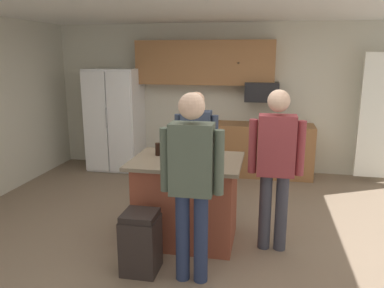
{
  "coord_description": "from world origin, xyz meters",
  "views": [
    {
      "loc": [
        0.69,
        -4.05,
        2.06
      ],
      "look_at": [
        -0.14,
        0.17,
        1.05
      ],
      "focal_mm": 35.66,
      "sensor_mm": 36.0,
      "label": 1
    }
  ],
  "objects_px": {
    "person_host_foreground": "(276,160)",
    "trash_bin": "(141,242)",
    "refrigerator": "(115,120)",
    "glass_dark_ale": "(203,152)",
    "mug_blue_stoneware": "(179,156)",
    "glass_stout_tall": "(177,148)",
    "microwave_over_range": "(262,92)",
    "kitchen_island": "(187,199)",
    "tumbler_amber": "(158,149)",
    "glass_short_whisky": "(219,155)",
    "person_guest_by_door": "(192,176)",
    "glass_pilsner": "(174,151)",
    "person_elder_center": "(196,145)"
  },
  "relations": [
    {
      "from": "refrigerator",
      "to": "glass_pilsner",
      "type": "distance_m",
      "value": 3.02
    },
    {
      "from": "person_elder_center",
      "to": "glass_stout_tall",
      "type": "distance_m",
      "value": 0.63
    },
    {
      "from": "trash_bin",
      "to": "mug_blue_stoneware",
      "type": "bearing_deg",
      "value": 70.73
    },
    {
      "from": "person_host_foreground",
      "to": "microwave_over_range",
      "type": "bearing_deg",
      "value": -83.81
    },
    {
      "from": "kitchen_island",
      "to": "tumbler_amber",
      "type": "distance_m",
      "value": 0.65
    },
    {
      "from": "person_elder_center",
      "to": "person_guest_by_door",
      "type": "xyz_separation_m",
      "value": [
        0.25,
        -1.58,
        0.1
      ]
    },
    {
      "from": "glass_dark_ale",
      "to": "glass_stout_tall",
      "type": "bearing_deg",
      "value": 166.5
    },
    {
      "from": "kitchen_island",
      "to": "tumbler_amber",
      "type": "relative_size",
      "value": 8.47
    },
    {
      "from": "glass_dark_ale",
      "to": "glass_pilsner",
      "type": "bearing_deg",
      "value": -164.66
    },
    {
      "from": "microwave_over_range",
      "to": "tumbler_amber",
      "type": "height_order",
      "value": "microwave_over_range"
    },
    {
      "from": "refrigerator",
      "to": "trash_bin",
      "type": "distance_m",
      "value": 3.65
    },
    {
      "from": "glass_stout_tall",
      "to": "refrigerator",
      "type": "bearing_deg",
      "value": 126.18
    },
    {
      "from": "person_elder_center",
      "to": "tumbler_amber",
      "type": "distance_m",
      "value": 0.77
    },
    {
      "from": "kitchen_island",
      "to": "trash_bin",
      "type": "relative_size",
      "value": 1.97
    },
    {
      "from": "glass_pilsner",
      "to": "tumbler_amber",
      "type": "bearing_deg",
      "value": 159.91
    },
    {
      "from": "trash_bin",
      "to": "tumbler_amber",
      "type": "bearing_deg",
      "value": 93.66
    },
    {
      "from": "person_host_foreground",
      "to": "trash_bin",
      "type": "distance_m",
      "value": 1.59
    },
    {
      "from": "mug_blue_stoneware",
      "to": "microwave_over_range",
      "type": "bearing_deg",
      "value": 73.32
    },
    {
      "from": "person_guest_by_door",
      "to": "person_host_foreground",
      "type": "xyz_separation_m",
      "value": [
        0.74,
        0.75,
        -0.02
      ]
    },
    {
      "from": "refrigerator",
      "to": "glass_short_whisky",
      "type": "distance_m",
      "value": 3.38
    },
    {
      "from": "person_guest_by_door",
      "to": "person_host_foreground",
      "type": "distance_m",
      "value": 1.05
    },
    {
      "from": "microwave_over_range",
      "to": "glass_short_whisky",
      "type": "bearing_deg",
      "value": -98.14
    },
    {
      "from": "microwave_over_range",
      "to": "person_elder_center",
      "type": "distance_m",
      "value": 2.06
    },
    {
      "from": "glass_pilsner",
      "to": "mug_blue_stoneware",
      "type": "relative_size",
      "value": 1.29
    },
    {
      "from": "glass_pilsner",
      "to": "trash_bin",
      "type": "xyz_separation_m",
      "value": [
        -0.16,
        -0.76,
        -0.73
      ]
    },
    {
      "from": "refrigerator",
      "to": "person_elder_center",
      "type": "bearing_deg",
      "value": -43.32
    },
    {
      "from": "person_guest_by_door",
      "to": "person_host_foreground",
      "type": "bearing_deg",
      "value": -59.55
    },
    {
      "from": "refrigerator",
      "to": "glass_dark_ale",
      "type": "height_order",
      "value": "refrigerator"
    },
    {
      "from": "person_elder_center",
      "to": "person_host_foreground",
      "type": "distance_m",
      "value": 1.29
    },
    {
      "from": "refrigerator",
      "to": "tumbler_amber",
      "type": "bearing_deg",
      "value": -57.99
    },
    {
      "from": "refrigerator",
      "to": "microwave_over_range",
      "type": "distance_m",
      "value": 2.66
    },
    {
      "from": "glass_stout_tall",
      "to": "mug_blue_stoneware",
      "type": "height_order",
      "value": "glass_stout_tall"
    },
    {
      "from": "glass_short_whisky",
      "to": "person_guest_by_door",
      "type": "bearing_deg",
      "value": -101.31
    },
    {
      "from": "refrigerator",
      "to": "kitchen_island",
      "type": "xyz_separation_m",
      "value": [
        1.86,
        -2.51,
        -0.43
      ]
    },
    {
      "from": "refrigerator",
      "to": "trash_bin",
      "type": "bearing_deg",
      "value": -64.32
    },
    {
      "from": "glass_stout_tall",
      "to": "glass_dark_ale",
      "type": "distance_m",
      "value": 0.32
    },
    {
      "from": "person_host_foreground",
      "to": "glass_stout_tall",
      "type": "distance_m",
      "value": 1.13
    },
    {
      "from": "glass_stout_tall",
      "to": "trash_bin",
      "type": "xyz_separation_m",
      "value": [
        -0.14,
        -0.92,
        -0.72
      ]
    },
    {
      "from": "microwave_over_range",
      "to": "trash_bin",
      "type": "height_order",
      "value": "microwave_over_range"
    },
    {
      "from": "person_host_foreground",
      "to": "tumbler_amber",
      "type": "relative_size",
      "value": 12.2
    },
    {
      "from": "person_elder_center",
      "to": "person_host_foreground",
      "type": "bearing_deg",
      "value": 47.07
    },
    {
      "from": "microwave_over_range",
      "to": "kitchen_island",
      "type": "xyz_separation_m",
      "value": [
        -0.74,
        -2.63,
        -0.97
      ]
    },
    {
      "from": "glass_short_whisky",
      "to": "glass_stout_tall",
      "type": "height_order",
      "value": "glass_short_whisky"
    },
    {
      "from": "kitchen_island",
      "to": "tumbler_amber",
      "type": "xyz_separation_m",
      "value": [
        -0.35,
        0.1,
        0.54
      ]
    },
    {
      "from": "kitchen_island",
      "to": "person_guest_by_door",
      "type": "xyz_separation_m",
      "value": [
        0.21,
        -0.78,
        0.54
      ]
    },
    {
      "from": "glass_pilsner",
      "to": "glass_short_whisky",
      "type": "bearing_deg",
      "value": -7.22
    },
    {
      "from": "tumbler_amber",
      "to": "glass_stout_tall",
      "type": "bearing_deg",
      "value": 22.68
    },
    {
      "from": "refrigerator",
      "to": "microwave_over_range",
      "type": "relative_size",
      "value": 3.25
    },
    {
      "from": "person_host_foreground",
      "to": "trash_bin",
      "type": "height_order",
      "value": "person_host_foreground"
    },
    {
      "from": "refrigerator",
      "to": "glass_dark_ale",
      "type": "xyz_separation_m",
      "value": [
        2.02,
        -2.4,
        0.1
      ]
    }
  ]
}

